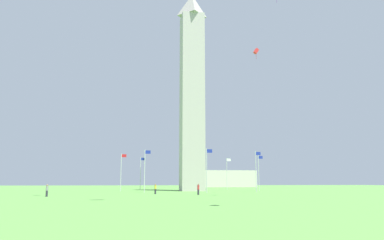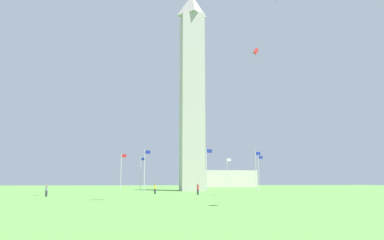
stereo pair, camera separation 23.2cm
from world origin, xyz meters
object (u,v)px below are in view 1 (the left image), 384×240
person_red_shirt (198,189)px  flagpole_nw (256,170)px  flagpole_e (182,173)px  flagpole_se (141,172)px  person_gray_shirt (47,191)px  flagpole_s (121,170)px  distant_building (221,179)px  obelisk_monument (192,88)px  kite_red_box (256,51)px  flagpole_ne (227,172)px  flagpole_w (207,168)px  flagpole_n (259,171)px  flagpole_sw (145,169)px  person_yellow_shirt (155,189)px

person_red_shirt → flagpole_nw: bearing=-5.8°
flagpole_e → flagpole_se: same height
person_gray_shirt → person_red_shirt: 21.75m
flagpole_s → distant_building: (37.23, 60.17, -1.26)m
obelisk_monument → flagpole_s: 24.13m
person_red_shirt → flagpole_s: bearing=67.6°
person_gray_shirt → kite_red_box: bearing=-46.9°
flagpole_ne → flagpole_w: bearing=-112.5°
flagpole_se → flagpole_nw: (21.74, -21.74, 0.00)m
flagpole_nw → person_gray_shirt: (-35.68, -16.33, -3.55)m
flagpole_e → flagpole_s: (-15.37, -15.37, 0.00)m
flagpole_s → person_red_shirt: bearing=-63.4°
obelisk_monument → flagpole_w: (0.06, -15.37, -18.65)m
flagpole_nw → kite_red_box: 22.93m
flagpole_ne → flagpole_e: 11.76m
flagpole_nw → obelisk_monument: bearing=135.2°
obelisk_monument → kite_red_box: size_ratio=21.86×
flagpole_e → kite_red_box: 41.54m
obelisk_monument → flagpole_ne: (10.93, 10.87, -18.65)m
obelisk_monument → flagpole_n: 24.20m
flagpole_w → person_gray_shirt: 27.71m
flagpole_s → kite_red_box: bearing=-39.1°
flagpole_se → person_red_shirt: size_ratio=4.66×
flagpole_sw → flagpole_e: bearing=67.5°
flagpole_n → flagpole_s: 30.74m
flagpole_ne → distant_building: 50.52m
flagpole_se → person_gray_shirt: size_ratio=4.85×
obelisk_monument → flagpole_sw: obelisk_monument is taller
obelisk_monument → flagpole_se: 24.14m
obelisk_monument → distant_building: obelisk_monument is taller
flagpole_s → flagpole_nw: size_ratio=1.00×
flagpole_se → flagpole_sw: size_ratio=1.00×
flagpole_n → flagpole_w: size_ratio=1.00×
person_yellow_shirt → kite_red_box: bearing=-60.6°
obelisk_monument → flagpole_ne: size_ratio=5.79×
flagpole_ne → flagpole_e: bearing=157.5°
obelisk_monument → flagpole_n: obelisk_monument is taller
kite_red_box → distant_building: (13.41, 79.53, -22.42)m
flagpole_ne → kite_red_box: kite_red_box is taller
flagpole_w → person_yellow_shirt: (-9.49, -3.72, -3.54)m
flagpole_n → flagpole_ne: bearing=112.5°
flagpole_e → flagpole_s: size_ratio=1.00×
flagpole_nw → kite_red_box: bearing=-105.9°
person_gray_shirt → flagpole_w: bearing=-34.7°
kite_red_box → person_red_shirt: bearing=-157.8°
flagpole_se → person_yellow_shirt: bearing=-87.4°
flagpole_s → kite_red_box: kite_red_box is taller
obelisk_monument → flagpole_w: 24.17m
flagpole_e → kite_red_box: kite_red_box is taller
obelisk_monument → person_gray_shirt: 42.95m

